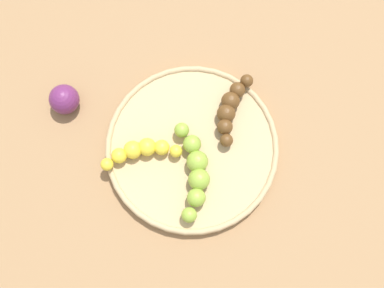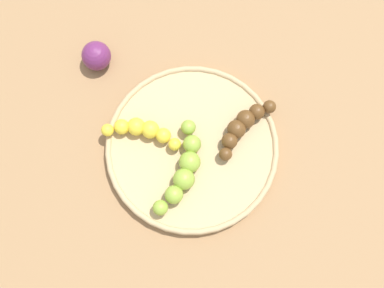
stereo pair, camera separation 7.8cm
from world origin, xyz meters
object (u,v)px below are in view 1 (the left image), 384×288
(banana_green, at_px, (195,171))
(banana_overripe, at_px, (231,108))
(banana_yellow, at_px, (140,151))
(plum_purple, at_px, (64,99))
(fruit_bowl, at_px, (192,148))

(banana_green, xyz_separation_m, banana_overripe, (-0.03, -0.12, -0.00))
(banana_yellow, xyz_separation_m, plum_purple, (0.16, -0.05, -0.01))
(plum_purple, bearing_deg, banana_yellow, 161.28)
(banana_yellow, distance_m, banana_green, 0.10)
(fruit_bowl, distance_m, plum_purple, 0.24)
(banana_green, relative_size, banana_overripe, 1.17)
(fruit_bowl, bearing_deg, banana_overripe, -119.86)
(banana_yellow, distance_m, plum_purple, 0.16)
(banana_overripe, bearing_deg, banana_green, 79.64)
(banana_overripe, bearing_deg, plum_purple, 15.35)
(fruit_bowl, height_order, banana_overripe, banana_overripe)
(fruit_bowl, relative_size, plum_purple, 5.68)
(fruit_bowl, xyz_separation_m, banana_yellow, (0.08, 0.03, 0.02))
(banana_green, bearing_deg, fruit_bowl, 90.13)
(fruit_bowl, bearing_deg, banana_green, 111.35)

